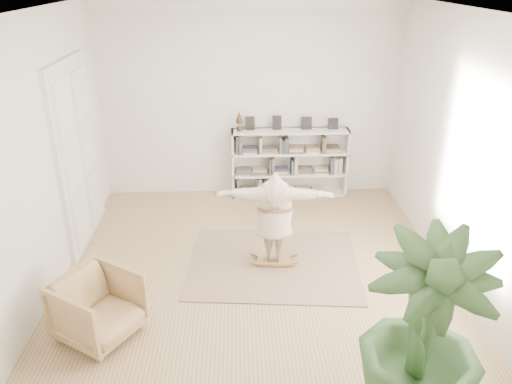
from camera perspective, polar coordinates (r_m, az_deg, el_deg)
The scene contains 9 objects.
floor at distance 7.28m, azimuth -0.03°, elevation -9.49°, with size 6.00×6.00×0.00m, color olive.
room_shell at distance 9.01m, azimuth -0.78°, elevation 20.84°, with size 6.00×6.00×6.00m.
doors at distance 8.20m, azimuth -19.67°, elevation 3.97°, with size 0.09×1.78×2.92m.
bookshelf at distance 9.55m, azimuth 3.81°, elevation 3.28°, with size 2.20×0.35×1.64m.
armchair at distance 6.30m, azimuth -17.60°, elevation -12.44°, with size 0.85×0.87×0.79m, color tan.
rug at distance 7.54m, azimuth 2.03°, elevation -8.14°, with size 2.50×2.00×0.02m, color tan.
rocker_board at distance 7.51m, azimuth 2.03°, elevation -7.78°, with size 0.50×0.33×0.10m.
person at distance 7.13m, azimuth 2.12°, elevation -2.63°, with size 1.72×0.47×1.40m, color beige.
houseplant at distance 4.92m, azimuth 18.48°, elevation -15.44°, with size 1.12×1.12×2.01m, color #34582C.
Camera 1 is at (-0.23, -6.05, 4.04)m, focal length 35.00 mm.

